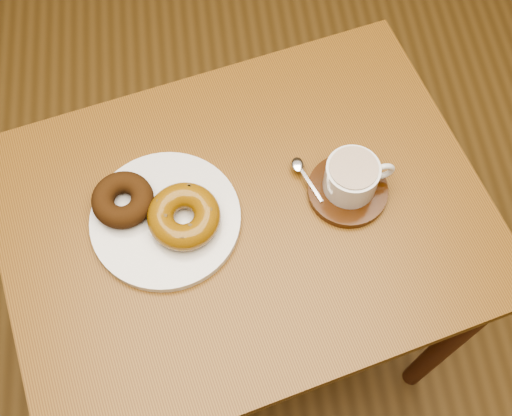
{
  "coord_description": "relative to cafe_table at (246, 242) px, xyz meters",
  "views": [
    {
      "loc": [
        -0.05,
        -0.74,
        1.77
      ],
      "look_at": [
        0.01,
        -0.27,
        0.8
      ],
      "focal_mm": 45.0,
      "sensor_mm": 36.0,
      "label": 1
    }
  ],
  "objects": [
    {
      "name": "donut_cinnamon",
      "position": [
        -0.2,
        0.04,
        0.16
      ],
      "size": [
        0.13,
        0.13,
        0.04
      ],
      "primitive_type": "torus",
      "rotation": [
        0.0,
        0.0,
        0.25
      ],
      "color": "#351C0A",
      "rests_on": "donut_plate"
    },
    {
      "name": "donut_plate",
      "position": [
        -0.13,
        0.0,
        0.13
      ],
      "size": [
        0.35,
        0.35,
        0.02
      ],
      "primitive_type": "cylinder",
      "rotation": [
        0.0,
        0.0,
        0.51
      ],
      "color": "silver",
      "rests_on": "cafe_table"
    },
    {
      "name": "coffee_cup",
      "position": [
        0.19,
        0.03,
        0.17
      ],
      "size": [
        0.12,
        0.09,
        0.06
      ],
      "rotation": [
        0.0,
        0.0,
        0.06
      ],
      "color": "silver",
      "rests_on": "saucer"
    },
    {
      "name": "teaspoon",
      "position": [
        0.11,
        0.07,
        0.14
      ],
      "size": [
        0.04,
        0.09,
        0.01
      ],
      "rotation": [
        0.0,
        0.0,
        0.38
      ],
      "color": "silver",
      "rests_on": "saucer"
    },
    {
      "name": "ground",
      "position": [
        0.01,
        0.27,
        -0.65
      ],
      "size": [
        6.0,
        6.0,
        0.0
      ],
      "primitive_type": "plane",
      "color": "brown",
      "rests_on": "ground"
    },
    {
      "name": "saucer",
      "position": [
        0.18,
        0.02,
        0.13
      ],
      "size": [
        0.19,
        0.19,
        0.01
      ],
      "primitive_type": "cylinder",
      "rotation": [
        0.0,
        0.0,
        0.6
      ],
      "color": "#341807",
      "rests_on": "cafe_table"
    },
    {
      "name": "donut_caramel",
      "position": [
        -0.1,
        -0.01,
        0.16
      ],
      "size": [
        0.17,
        0.17,
        0.05
      ],
      "rotation": [
        0.0,
        0.0,
        0.66
      ],
      "color": "brown",
      "rests_on": "donut_plate"
    },
    {
      "name": "cafe_table",
      "position": [
        0.0,
        0.0,
        0.0
      ],
      "size": [
        0.95,
        0.79,
        0.78
      ],
      "rotation": [
        0.0,
        0.0,
        0.23
      ],
      "color": "brown",
      "rests_on": "ground"
    }
  ]
}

